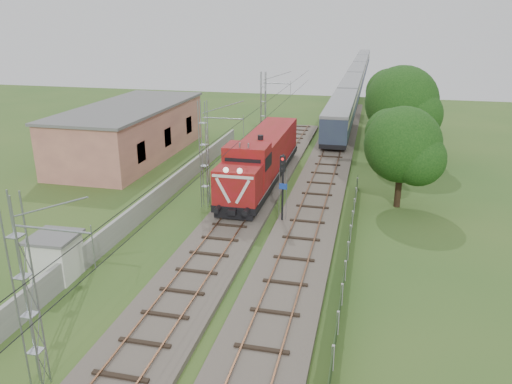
% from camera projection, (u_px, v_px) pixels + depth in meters
% --- Properties ---
extents(ground, '(140.00, 140.00, 0.00)m').
position_uv_depth(ground, '(187.00, 291.00, 26.21)').
color(ground, '#2E551F').
rests_on(ground, ground).
extents(track_main, '(4.20, 70.00, 0.45)m').
position_uv_depth(track_main, '(225.00, 234.00, 32.57)').
color(track_main, '#6B6054').
rests_on(track_main, ground).
extents(track_side, '(4.20, 80.00, 0.45)m').
position_uv_depth(track_side, '(323.00, 180.00, 43.41)').
color(track_side, '#6B6054').
rests_on(track_side, ground).
extents(catenary, '(3.31, 70.00, 8.00)m').
position_uv_depth(catenary, '(205.00, 155.00, 36.51)').
color(catenary, gray).
rests_on(catenary, ground).
extents(boundary_wall, '(0.25, 40.00, 1.50)m').
position_uv_depth(boundary_wall, '(162.00, 193.00, 38.38)').
color(boundary_wall, '#9E9E99').
rests_on(boundary_wall, ground).
extents(station_building, '(8.40, 20.40, 5.22)m').
position_uv_depth(station_building, '(131.00, 131.00, 50.60)').
color(station_building, tan).
rests_on(station_building, ground).
extents(fence, '(0.12, 32.00, 1.20)m').
position_uv_depth(fence, '(345.00, 271.00, 27.03)').
color(fence, black).
rests_on(fence, ground).
extents(locomotive, '(3.20, 18.26, 4.64)m').
position_uv_depth(locomotive, '(262.00, 158.00, 41.91)').
color(locomotive, black).
rests_on(locomotive, ground).
extents(coach_rake, '(2.95, 110.22, 3.41)m').
position_uv_depth(coach_rake, '(357.00, 74.00, 101.38)').
color(coach_rake, black).
rests_on(coach_rake, ground).
extents(signal_post, '(0.55, 0.43, 4.99)m').
position_uv_depth(signal_post, '(283.00, 177.00, 33.44)').
color(signal_post, black).
rests_on(signal_post, ground).
extents(relay_hut, '(2.54, 2.54, 2.52)m').
position_uv_depth(relay_hut, '(56.00, 256.00, 27.16)').
color(relay_hut, silver).
rests_on(relay_hut, ground).
extents(tree_a, '(5.86, 5.59, 7.60)m').
position_uv_depth(tree_a, '(404.00, 146.00, 36.23)').
color(tree_a, '#332115').
rests_on(tree_a, ground).
extents(tree_b, '(7.23, 6.88, 9.37)m').
position_uv_depth(tree_b, '(402.00, 103.00, 47.27)').
color(tree_b, '#332115').
rests_on(tree_b, ground).
extents(tree_c, '(6.60, 6.28, 8.55)m').
position_uv_depth(tree_c, '(399.00, 104.00, 50.00)').
color(tree_c, '#332115').
rests_on(tree_c, ground).
extents(tree_d, '(5.41, 5.16, 7.02)m').
position_uv_depth(tree_d, '(399.00, 97.00, 60.22)').
color(tree_d, '#332115').
rests_on(tree_d, ground).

